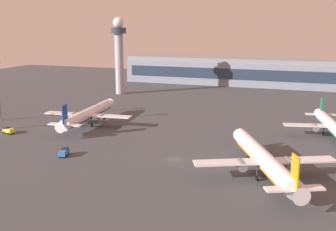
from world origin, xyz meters
TOP-DOWN VIEW (x-y plane):
  - ground_plane at (0.00, 0.00)m, footprint 416.00×416.00m
  - terminal_building at (12.28, 149.00)m, footprint 180.68×22.40m
  - control_tower at (-62.07, 94.40)m, footprint 8.00×8.00m
  - airplane_mid_apron at (25.38, -5.19)m, footprint 33.95×42.96m
  - airplane_near_gate at (-42.76, 27.18)m, footprint 33.83×43.41m
  - airplane_terminal_side at (42.53, 39.22)m, footprint 31.51×40.23m
  - maintenance_van at (-62.79, 7.50)m, footprint 4.53×3.08m
  - baggage_tractor at (-30.77, -7.44)m, footprint 2.98×4.51m

SIDE VIEW (x-z plane):
  - ground_plane at x=0.00m, z-range 0.00..0.00m
  - maintenance_van at x=-62.79m, z-range 0.05..2.30m
  - baggage_tractor at x=-30.77m, z-range 0.05..2.30m
  - airplane_terminal_side at x=42.53m, z-range -1.27..9.13m
  - airplane_near_gate at x=-42.76m, z-range -1.36..9.77m
  - airplane_mid_apron at x=25.38m, z-range -1.43..10.28m
  - terminal_building at x=12.28m, z-range -0.11..16.29m
  - control_tower at x=-62.07m, z-range 3.07..43.28m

